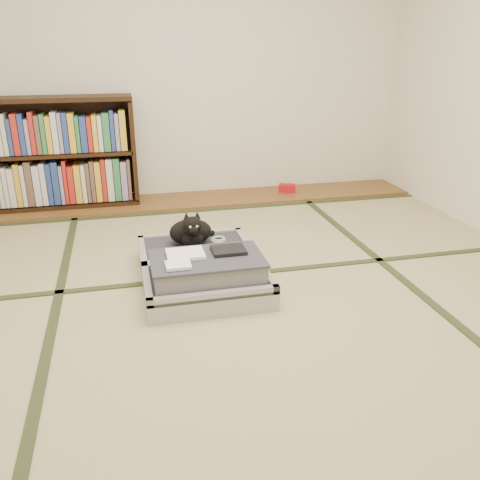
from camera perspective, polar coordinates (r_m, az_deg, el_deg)
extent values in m
plane|color=tan|center=(2.77, 0.65, -7.49)|extent=(4.50, 4.50, 0.00)
cube|color=brown|center=(4.59, -5.34, 4.50)|extent=(4.00, 0.50, 0.02)
cube|color=red|center=(4.80, 5.29, 5.83)|extent=(0.17, 0.14, 0.07)
plane|color=silver|center=(4.64, -6.34, 19.59)|extent=(4.00, 0.00, 4.00)
cube|color=#2D381E|center=(2.74, -20.38, -9.27)|extent=(0.05, 4.50, 0.01)
cube|color=#2D381E|center=(3.14, 18.75, -5.01)|extent=(0.05, 4.50, 0.01)
cube|color=#2D381E|center=(3.12, -1.11, -3.96)|extent=(4.00, 0.05, 0.01)
cube|color=#2D381E|center=(4.31, -4.77, 3.30)|extent=(4.00, 0.05, 0.01)
cube|color=black|center=(4.51, -11.88, 9.87)|extent=(0.04, 0.29, 0.82)
cube|color=black|center=(4.65, -19.12, 3.85)|extent=(1.27, 0.29, 0.04)
cube|color=black|center=(4.48, -20.51, 14.63)|extent=(1.27, 0.29, 0.04)
cube|color=black|center=(4.54, -19.79, 9.12)|extent=(1.22, 0.29, 0.03)
cube|color=black|center=(4.67, -19.64, 9.48)|extent=(1.27, 0.02, 0.82)
cube|color=gray|center=(4.57, -19.47, 6.41)|extent=(1.15, 0.20, 0.35)
cube|color=gray|center=(4.49, -20.12, 11.43)|extent=(1.15, 0.20, 0.31)
cube|color=#9E9EA3|center=(2.83, -3.64, -5.50)|extent=(0.69, 0.46, 0.12)
cube|color=#2E2E35|center=(2.82, -3.66, -4.93)|extent=(0.62, 0.39, 0.09)
cube|color=#9E9EA3|center=(2.62, -2.88, -6.30)|extent=(0.69, 0.04, 0.05)
cube|color=#9E9EA3|center=(2.99, -4.37, -2.60)|extent=(0.69, 0.04, 0.05)
cube|color=#9E9EA3|center=(2.78, -10.38, -4.94)|extent=(0.04, 0.46, 0.05)
cube|color=#9E9EA3|center=(2.87, 2.80, -3.68)|extent=(0.04, 0.46, 0.05)
cube|color=#9E9EA3|center=(3.25, -5.04, -1.89)|extent=(0.69, 0.46, 0.12)
cube|color=#2E2E35|center=(3.23, -5.05, -1.38)|extent=(0.62, 0.39, 0.09)
cube|color=#9E9EA3|center=(3.03, -4.48, -2.32)|extent=(0.69, 0.04, 0.05)
cube|color=#9E9EA3|center=(3.42, -5.60, 0.48)|extent=(0.69, 0.04, 0.05)
cube|color=#9E9EA3|center=(3.20, -10.89, -1.33)|extent=(0.04, 0.46, 0.05)
cube|color=#9E9EA3|center=(3.28, 0.60, -0.34)|extent=(0.04, 0.46, 0.05)
cylinder|color=black|center=(3.01, -4.43, -2.38)|extent=(0.62, 0.02, 0.02)
cube|color=gray|center=(2.78, -3.70, -3.38)|extent=(0.59, 0.36, 0.12)
cube|color=#37373E|center=(2.75, -3.73, -2.08)|extent=(0.61, 0.38, 0.01)
cube|color=white|center=(2.78, -6.16, -1.56)|extent=(0.20, 0.17, 0.02)
cube|color=black|center=(2.81, -1.31, -1.13)|extent=(0.18, 0.15, 0.02)
cube|color=white|center=(2.64, -6.96, -2.81)|extent=(0.13, 0.11, 0.02)
cube|color=white|center=(2.61, -7.24, -7.96)|extent=(0.06, 0.01, 0.04)
cube|color=white|center=(2.63, -4.81, -7.95)|extent=(0.05, 0.01, 0.03)
cube|color=orange|center=(2.68, 2.07, -6.97)|extent=(0.05, 0.01, 0.03)
cube|color=#197F33|center=(2.66, 0.72, -6.79)|extent=(0.04, 0.01, 0.03)
ellipsoid|color=black|center=(3.23, -5.57, 0.91)|extent=(0.27, 0.18, 0.17)
ellipsoid|color=black|center=(3.16, -5.36, 0.11)|extent=(0.13, 0.10, 0.10)
ellipsoid|color=black|center=(3.10, -5.35, 1.68)|extent=(0.11, 0.11, 0.11)
sphere|color=black|center=(3.06, -5.22, 1.07)|extent=(0.05, 0.05, 0.05)
cone|color=black|center=(3.09, -6.05, 2.70)|extent=(0.04, 0.05, 0.05)
cone|color=black|center=(3.10, -4.83, 2.80)|extent=(0.04, 0.05, 0.05)
sphere|color=#A5BF33|center=(3.05, -5.60, 1.46)|extent=(0.02, 0.02, 0.02)
sphere|color=#A5BF33|center=(3.05, -4.85, 1.52)|extent=(0.02, 0.02, 0.02)
cylinder|color=black|center=(3.34, -4.17, 0.56)|extent=(0.16, 0.10, 0.03)
torus|color=white|center=(3.30, -2.48, 0.01)|extent=(0.10, 0.10, 0.01)
torus|color=white|center=(3.29, -2.39, 0.17)|extent=(0.08, 0.08, 0.01)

